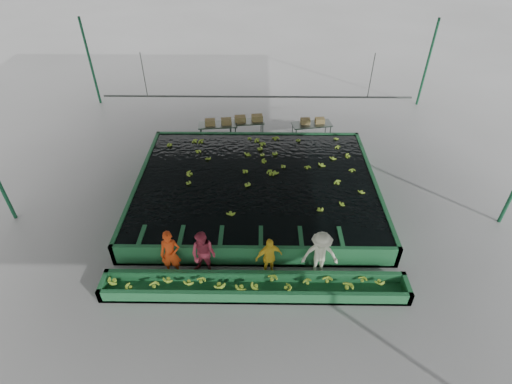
{
  "coord_description": "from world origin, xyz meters",
  "views": [
    {
      "loc": [
        0.15,
        -11.99,
        10.64
      ],
      "look_at": [
        0.0,
        0.5,
        1.0
      ],
      "focal_mm": 28.0,
      "sensor_mm": 36.0,
      "label": 1
    }
  ],
  "objects_px": {
    "sorting_trough": "(254,287)",
    "packing_table_left": "(218,132)",
    "box_stack_left": "(218,124)",
    "worker_b": "(204,254)",
    "box_stack_right": "(312,123)",
    "worker_a": "(170,254)",
    "worker_c": "(269,257)",
    "flotation_tank": "(256,188)",
    "packing_table_right": "(311,132)",
    "box_stack_mid": "(249,121)",
    "worker_d": "(320,255)",
    "packing_table_mid": "(246,129)"
  },
  "relations": [
    {
      "from": "sorting_trough",
      "to": "box_stack_right",
      "type": "distance_m",
      "value": 10.46
    },
    {
      "from": "packing_table_left",
      "to": "packing_table_mid",
      "type": "relative_size",
      "value": 1.07
    },
    {
      "from": "packing_table_right",
      "to": "worker_b",
      "type": "bearing_deg",
      "value": -116.14
    },
    {
      "from": "worker_a",
      "to": "packing_table_right",
      "type": "height_order",
      "value": "worker_a"
    },
    {
      "from": "worker_a",
      "to": "packing_table_left",
      "type": "distance_m",
      "value": 9.15
    },
    {
      "from": "flotation_tank",
      "to": "box_stack_left",
      "type": "relative_size",
      "value": 7.45
    },
    {
      "from": "flotation_tank",
      "to": "worker_b",
      "type": "height_order",
      "value": "worker_b"
    },
    {
      "from": "worker_b",
      "to": "worker_c",
      "type": "height_order",
      "value": "worker_b"
    },
    {
      "from": "flotation_tank",
      "to": "worker_c",
      "type": "distance_m",
      "value": 4.34
    },
    {
      "from": "worker_c",
      "to": "sorting_trough",
      "type": "bearing_deg",
      "value": -140.34
    },
    {
      "from": "worker_a",
      "to": "worker_c",
      "type": "height_order",
      "value": "worker_a"
    },
    {
      "from": "box_stack_mid",
      "to": "packing_table_left",
      "type": "bearing_deg",
      "value": -163.8
    },
    {
      "from": "worker_d",
      "to": "packing_table_right",
      "type": "height_order",
      "value": "worker_d"
    },
    {
      "from": "flotation_tank",
      "to": "packing_table_left",
      "type": "height_order",
      "value": "same"
    },
    {
      "from": "worker_a",
      "to": "worker_d",
      "type": "distance_m",
      "value": 4.97
    },
    {
      "from": "worker_c",
      "to": "box_stack_mid",
      "type": "height_order",
      "value": "worker_c"
    },
    {
      "from": "sorting_trough",
      "to": "box_stack_mid",
      "type": "distance_m",
      "value": 10.39
    },
    {
      "from": "sorting_trough",
      "to": "worker_c",
      "type": "height_order",
      "value": "worker_c"
    },
    {
      "from": "box_stack_left",
      "to": "worker_a",
      "type": "bearing_deg",
      "value": -95.03
    },
    {
      "from": "sorting_trough",
      "to": "packing_table_mid",
      "type": "xyz_separation_m",
      "value": [
        -0.59,
        10.34,
        0.17
      ]
    },
    {
      "from": "packing_table_right",
      "to": "box_stack_mid",
      "type": "height_order",
      "value": "box_stack_mid"
    },
    {
      "from": "sorting_trough",
      "to": "worker_c",
      "type": "relative_size",
      "value": 6.22
    },
    {
      "from": "worker_a",
      "to": "box_stack_right",
      "type": "distance_m",
      "value": 10.83
    },
    {
      "from": "worker_d",
      "to": "packing_table_right",
      "type": "xyz_separation_m",
      "value": [
        0.63,
        9.17,
        -0.48
      ]
    },
    {
      "from": "worker_b",
      "to": "packing_table_mid",
      "type": "height_order",
      "value": "worker_b"
    },
    {
      "from": "worker_b",
      "to": "box_stack_mid",
      "type": "distance_m",
      "value": 9.64
    },
    {
      "from": "worker_b",
      "to": "packing_table_left",
      "type": "height_order",
      "value": "worker_b"
    },
    {
      "from": "worker_d",
      "to": "box_stack_right",
      "type": "distance_m",
      "value": 9.27
    },
    {
      "from": "packing_table_right",
      "to": "box_stack_mid",
      "type": "xyz_separation_m",
      "value": [
        -3.25,
        0.38,
        0.39
      ]
    },
    {
      "from": "worker_d",
      "to": "box_stack_mid",
      "type": "bearing_deg",
      "value": 107.02
    },
    {
      "from": "flotation_tank",
      "to": "packing_table_right",
      "type": "relative_size",
      "value": 4.96
    },
    {
      "from": "flotation_tank",
      "to": "box_stack_right",
      "type": "height_order",
      "value": "box_stack_right"
    },
    {
      "from": "worker_d",
      "to": "packing_table_right",
      "type": "relative_size",
      "value": 0.93
    },
    {
      "from": "packing_table_mid",
      "to": "worker_c",
      "type": "bearing_deg",
      "value": -83.69
    },
    {
      "from": "worker_b",
      "to": "packing_table_mid",
      "type": "xyz_separation_m",
      "value": [
        1.12,
        9.54,
        -0.49
      ]
    },
    {
      "from": "box_stack_mid",
      "to": "box_stack_right",
      "type": "relative_size",
      "value": 1.18
    },
    {
      "from": "sorting_trough",
      "to": "packing_table_right",
      "type": "xyz_separation_m",
      "value": [
        2.8,
        9.97,
        0.21
      ]
    },
    {
      "from": "packing_table_left",
      "to": "box_stack_right",
      "type": "relative_size",
      "value": 1.62
    },
    {
      "from": "box_stack_mid",
      "to": "worker_a",
      "type": "bearing_deg",
      "value": -103.8
    },
    {
      "from": "sorting_trough",
      "to": "worker_a",
      "type": "height_order",
      "value": "worker_a"
    },
    {
      "from": "flotation_tank",
      "to": "worker_d",
      "type": "relative_size",
      "value": 5.34
    },
    {
      "from": "worker_b",
      "to": "box_stack_right",
      "type": "relative_size",
      "value": 1.49
    },
    {
      "from": "sorting_trough",
      "to": "packing_table_left",
      "type": "relative_size",
      "value": 5.05
    },
    {
      "from": "packing_table_left",
      "to": "box_stack_right",
      "type": "xyz_separation_m",
      "value": [
        4.86,
        0.15,
        0.47
      ]
    },
    {
      "from": "worker_d",
      "to": "worker_b",
      "type": "bearing_deg",
      "value": -178.31
    },
    {
      "from": "worker_b",
      "to": "packing_table_left",
      "type": "relative_size",
      "value": 0.92
    },
    {
      "from": "packing_table_mid",
      "to": "packing_table_left",
      "type": "bearing_deg",
      "value": -163.1
    },
    {
      "from": "packing_table_mid",
      "to": "box_stack_right",
      "type": "bearing_deg",
      "value": -4.83
    },
    {
      "from": "flotation_tank",
      "to": "packing_table_mid",
      "type": "bearing_deg",
      "value": 96.39
    },
    {
      "from": "box_stack_left",
      "to": "worker_b",
      "type": "bearing_deg",
      "value": -88.11
    }
  ]
}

